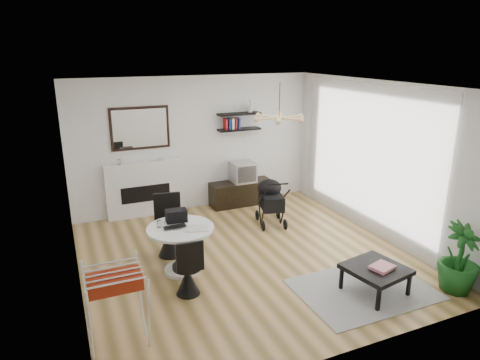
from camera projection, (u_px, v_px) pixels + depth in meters
name	position (u px, v px, depth m)	size (l,w,h in m)	color
floor	(246.00, 256.00, 6.87)	(5.00, 5.00, 0.00)	olive
ceiling	(247.00, 85.00, 6.07)	(5.00, 5.00, 0.00)	white
wall_back	(196.00, 144.00, 8.66)	(5.00, 5.00, 0.00)	white
wall_left	(70.00, 198.00, 5.52)	(5.00, 5.00, 0.00)	white
wall_right	(377.00, 160.00, 7.42)	(5.00, 5.00, 0.00)	white
sheer_curtain	(365.00, 158.00, 7.55)	(0.04, 3.60, 2.60)	white
fireplace	(144.00, 182.00, 8.37)	(1.50, 0.17, 2.16)	white
shelf_lower	(239.00, 129.00, 8.81)	(0.90, 0.25, 0.04)	black
shelf_upper	(239.00, 114.00, 8.72)	(0.90, 0.25, 0.04)	black
pendant_lamp	(279.00, 118.00, 6.76)	(0.90, 0.90, 0.10)	tan
tv_console	(241.00, 193.00, 9.11)	(1.33, 0.46, 0.50)	black
crt_tv	(243.00, 172.00, 8.99)	(0.49, 0.42, 0.42)	#B1B0B2
dining_table	(181.00, 243.00, 6.27)	(0.98, 0.98, 0.72)	white
laptop	(176.00, 228.00, 6.13)	(0.33, 0.21, 0.03)	black
black_bag	(176.00, 216.00, 6.38)	(0.31, 0.19, 0.19)	black
newspaper	(196.00, 228.00, 6.15)	(0.33, 0.27, 0.01)	white
drinking_glass	(159.00, 224.00, 6.19)	(0.06, 0.06, 0.11)	white
chair_far	(170.00, 237.00, 6.85)	(0.48, 0.50, 0.99)	black
chair_near	(188.00, 277.00, 5.74)	(0.40, 0.41, 0.84)	black
drying_rack	(117.00, 308.00, 4.64)	(0.64, 0.60, 0.96)	white
stroller	(271.00, 203.00, 8.07)	(0.63, 0.83, 0.94)	black
rug	(363.00, 289.00, 5.92)	(1.83, 1.32, 0.01)	#9E9E9E
coffee_table	(376.00, 270.00, 5.76)	(0.85, 0.85, 0.38)	black
magazines	(382.00, 267.00, 5.70)	(0.30, 0.24, 0.04)	#E1384E
potted_plant	(460.00, 258.00, 5.78)	(0.55, 0.55, 0.97)	#18561A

